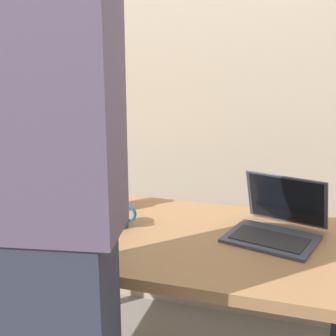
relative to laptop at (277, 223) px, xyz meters
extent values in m
cube|color=olive|center=(-0.44, -0.09, -0.07)|extent=(1.54, 0.73, 0.04)
cylinder|color=#2D2D30|center=(-1.15, 0.21, -0.43)|extent=(0.06, 0.06, 0.69)
cube|color=#383D4C|center=(-0.01, -0.05, -0.04)|extent=(0.36, 0.31, 0.01)
cube|color=#232326|center=(-0.02, -0.07, -0.03)|extent=(0.29, 0.20, 0.00)
cube|color=#383D4C|center=(0.03, 0.09, 0.06)|extent=(0.32, 0.15, 0.20)
cube|color=black|center=(0.02, 0.09, 0.06)|extent=(0.29, 0.14, 0.18)
cylinder|color=brown|center=(-0.71, 0.03, 0.05)|extent=(0.07, 0.07, 0.19)
cone|color=brown|center=(-0.71, 0.03, 0.16)|extent=(0.07, 0.07, 0.02)
cylinder|color=brown|center=(-0.71, 0.03, 0.20)|extent=(0.03, 0.03, 0.06)
cylinder|color=#BFB74C|center=(-0.71, 0.03, 0.24)|extent=(0.04, 0.04, 0.01)
cylinder|color=#A1E44C|center=(-0.71, 0.03, 0.06)|extent=(0.07, 0.07, 0.07)
cylinder|color=#1E5123|center=(-0.69, 0.11, 0.05)|extent=(0.07, 0.07, 0.20)
cone|color=#1E5123|center=(-0.69, 0.11, 0.16)|extent=(0.07, 0.07, 0.03)
cylinder|color=#1E5123|center=(-0.69, 0.11, 0.21)|extent=(0.03, 0.03, 0.07)
cylinder|color=#BFB74C|center=(-0.69, 0.11, 0.25)|extent=(0.03, 0.03, 0.01)
cylinder|color=#9EE2B7|center=(-0.69, 0.11, 0.06)|extent=(0.07, 0.07, 0.07)
cube|color=#594C6B|center=(-0.55, -0.63, 0.49)|extent=(0.42, 0.28, 0.66)
cylinder|color=#19598C|center=(-0.59, -0.09, 0.01)|extent=(0.09, 0.09, 0.10)
torus|color=#19598C|center=(-0.55, -0.09, 0.01)|extent=(0.07, 0.01, 0.07)
cube|color=tan|center=(-0.44, 0.63, 0.53)|extent=(6.00, 0.10, 2.60)
camera|label=1|loc=(0.07, -1.58, 0.62)|focal=47.78mm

